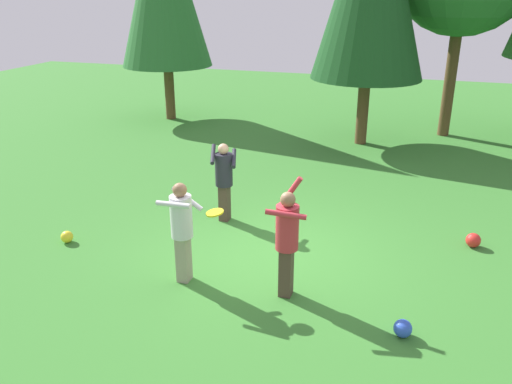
# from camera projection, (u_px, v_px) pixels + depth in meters

# --- Properties ---
(ground_plane) EXTENTS (40.00, 40.00, 0.00)m
(ground_plane) POSITION_uv_depth(u_px,v_px,m) (272.00, 255.00, 9.16)
(ground_plane) COLOR #387A2D
(person_thrower) EXTENTS (0.59, 0.54, 1.86)m
(person_thrower) POSITION_uv_depth(u_px,v_px,m) (287.00, 235.00, 7.64)
(person_thrower) COLOR #4C382D
(person_thrower) RESTS_ON ground_plane
(person_catcher) EXTENTS (0.60, 0.53, 1.66)m
(person_catcher) POSITION_uv_depth(u_px,v_px,m) (182.00, 224.00, 8.04)
(person_catcher) COLOR gray
(person_catcher) RESTS_ON ground_plane
(person_bystander) EXTENTS (0.62, 0.66, 1.59)m
(person_bystander) POSITION_uv_depth(u_px,v_px,m) (224.00, 176.00, 10.21)
(person_bystander) COLOR #4C382D
(person_bystander) RESTS_ON ground_plane
(frisbee) EXTENTS (0.35, 0.35, 0.07)m
(frisbee) POSITION_uv_depth(u_px,v_px,m) (215.00, 213.00, 7.72)
(frisbee) COLOR yellow
(ball_blue) EXTENTS (0.25, 0.25, 0.25)m
(ball_blue) POSITION_uv_depth(u_px,v_px,m) (403.00, 328.00, 7.01)
(ball_blue) COLOR blue
(ball_blue) RESTS_ON ground_plane
(ball_yellow) EXTENTS (0.22, 0.22, 0.22)m
(ball_yellow) POSITION_uv_depth(u_px,v_px,m) (67.00, 237.00, 9.59)
(ball_yellow) COLOR yellow
(ball_yellow) RESTS_ON ground_plane
(ball_red) EXTENTS (0.26, 0.26, 0.26)m
(ball_red) POSITION_uv_depth(u_px,v_px,m) (473.00, 240.00, 9.42)
(ball_red) COLOR red
(ball_red) RESTS_ON ground_plane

